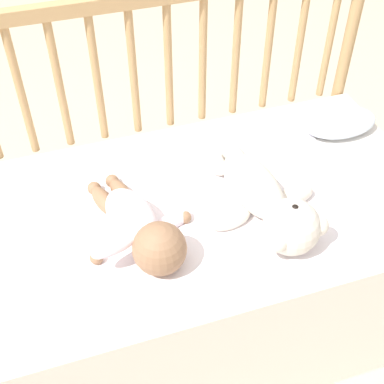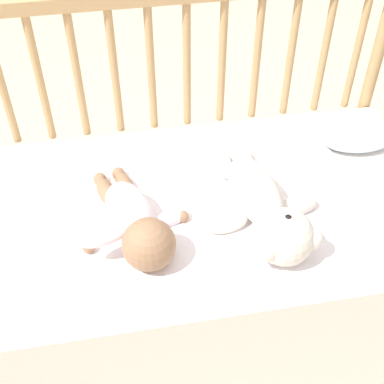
# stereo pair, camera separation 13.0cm
# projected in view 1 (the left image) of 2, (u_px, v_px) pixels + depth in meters

# --- Properties ---
(ground_plane) EXTENTS (12.00, 12.00, 0.00)m
(ground_plane) POSITION_uv_depth(u_px,v_px,m) (191.00, 321.00, 1.71)
(ground_plane) COLOR #C6B293
(crib_mattress) EXTENTS (1.26, 0.66, 0.53)m
(crib_mattress) POSITION_uv_depth(u_px,v_px,m) (191.00, 271.00, 1.53)
(crib_mattress) COLOR white
(crib_mattress) RESTS_ON ground_plane
(crib_rail) EXTENTS (1.26, 0.04, 0.94)m
(crib_rail) POSITION_uv_depth(u_px,v_px,m) (152.00, 87.00, 1.49)
(crib_rail) COLOR tan
(crib_rail) RESTS_ON ground_plane
(blanket) EXTENTS (0.81, 0.54, 0.01)m
(blanket) POSITION_uv_depth(u_px,v_px,m) (200.00, 212.00, 1.33)
(blanket) COLOR white
(blanket) RESTS_ON crib_mattress
(teddy_bear) EXTENTS (0.30, 0.45, 0.14)m
(teddy_bear) POSITION_uv_depth(u_px,v_px,m) (266.00, 200.00, 1.29)
(teddy_bear) COLOR silver
(teddy_bear) RESTS_ON crib_mattress
(baby) EXTENTS (0.27, 0.37, 0.12)m
(baby) POSITION_uv_depth(u_px,v_px,m) (141.00, 228.00, 1.23)
(baby) COLOR white
(baby) RESTS_ON crib_mattress
(small_pillow) EXTENTS (0.22, 0.13, 0.06)m
(small_pillow) POSITION_uv_depth(u_px,v_px,m) (340.00, 122.00, 1.55)
(small_pillow) COLOR silver
(small_pillow) RESTS_ON crib_mattress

